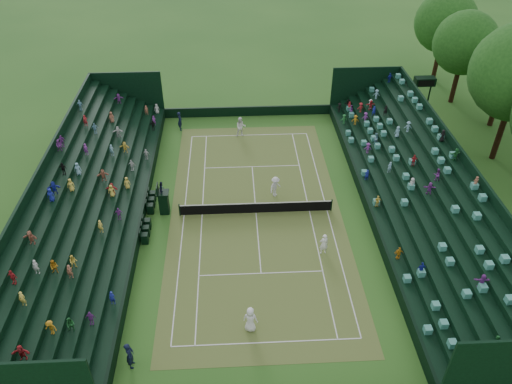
{
  "coord_description": "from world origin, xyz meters",
  "views": [
    {
      "loc": [
        -1.56,
        -29.7,
        23.97
      ],
      "look_at": [
        0.0,
        0.0,
        2.0
      ],
      "focal_mm": 35.0,
      "sensor_mm": 36.0,
      "label": 1
    }
  ],
  "objects_px": {
    "player_near_west": "(250,319)",
    "player_near_east": "(324,244)",
    "player_far_west": "(241,127)",
    "player_far_east": "(275,187)",
    "tennis_net": "(256,208)",
    "umpire_chair": "(163,200)"
  },
  "relations": [
    {
      "from": "umpire_chair",
      "to": "player_near_west",
      "type": "xyz_separation_m",
      "value": [
        6.08,
        -11.33,
        -0.33
      ]
    },
    {
      "from": "player_near_east",
      "to": "player_far_west",
      "type": "bearing_deg",
      "value": -82.5
    },
    {
      "from": "tennis_net",
      "to": "player_near_east",
      "type": "relative_size",
      "value": 6.92
    },
    {
      "from": "umpire_chair",
      "to": "player_near_west",
      "type": "height_order",
      "value": "umpire_chair"
    },
    {
      "from": "umpire_chair",
      "to": "player_far_east",
      "type": "bearing_deg",
      "value": 11.24
    },
    {
      "from": "tennis_net",
      "to": "player_far_west",
      "type": "height_order",
      "value": "player_far_west"
    },
    {
      "from": "player_near_west",
      "to": "player_near_east",
      "type": "distance_m",
      "value": 8.17
    },
    {
      "from": "tennis_net",
      "to": "player_far_east",
      "type": "relative_size",
      "value": 6.66
    },
    {
      "from": "umpire_chair",
      "to": "player_far_west",
      "type": "xyz_separation_m",
      "value": [
        6.16,
        11.34,
        -0.24
      ]
    },
    {
      "from": "player_far_west",
      "to": "player_far_east",
      "type": "distance_m",
      "value": 9.94
    },
    {
      "from": "umpire_chair",
      "to": "player_far_east",
      "type": "xyz_separation_m",
      "value": [
        8.62,
        1.71,
        -0.34
      ]
    },
    {
      "from": "tennis_net",
      "to": "player_far_west",
      "type": "relative_size",
      "value": 5.97
    },
    {
      "from": "player_far_west",
      "to": "player_far_east",
      "type": "relative_size",
      "value": 1.12
    },
    {
      "from": "tennis_net",
      "to": "player_far_west",
      "type": "bearing_deg",
      "value": 93.95
    },
    {
      "from": "player_far_west",
      "to": "umpire_chair",
      "type": "bearing_deg",
      "value": -123.4
    },
    {
      "from": "tennis_net",
      "to": "umpire_chair",
      "type": "distance_m",
      "value": 7.02
    },
    {
      "from": "umpire_chair",
      "to": "player_far_east",
      "type": "relative_size",
      "value": 1.63
    },
    {
      "from": "player_near_west",
      "to": "player_far_west",
      "type": "xyz_separation_m",
      "value": [
        0.08,
        22.68,
        0.09
      ]
    },
    {
      "from": "umpire_chair",
      "to": "player_near_east",
      "type": "distance_m",
      "value": 12.48
    },
    {
      "from": "umpire_chair",
      "to": "player_far_west",
      "type": "distance_m",
      "value": 12.91
    },
    {
      "from": "player_near_west",
      "to": "player_near_east",
      "type": "bearing_deg",
      "value": -116.87
    },
    {
      "from": "player_near_east",
      "to": "player_far_west",
      "type": "xyz_separation_m",
      "value": [
        -5.22,
        16.46,
        0.13
      ]
    }
  ]
}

